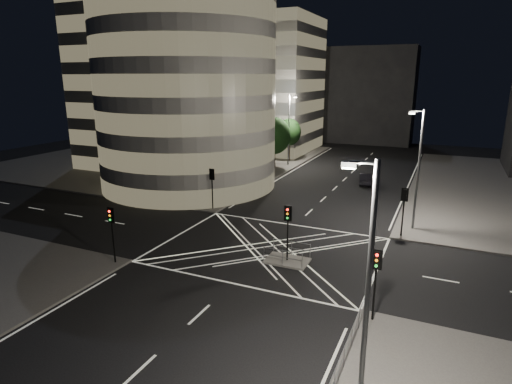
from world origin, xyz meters
The scene contains 24 objects.
ground centered at (0.00, 0.00, 0.00)m, with size 120.00×120.00×0.00m, color black.
sidewalk_far_left centered at (-29.00, 27.00, 0.07)m, with size 42.00×42.00×0.15m, color #524F4D.
central_island centered at (2.00, -1.50, 0.07)m, with size 3.00×2.00×0.15m, color slate.
office_tower_curved centered at (-20.74, 18.74, 12.65)m, with size 30.00×29.00×27.20m.
office_block_rear centered at (-22.00, 42.00, 11.15)m, with size 24.00×16.00×22.00m, color gray.
building_far_end centered at (-4.00, 58.00, 9.00)m, with size 18.00×8.00×18.00m, color black.
tree_a centered at (-10.50, 9.00, 4.89)m, with size 4.64×4.64×7.41m.
tree_b centered at (-10.50, 15.00, 5.22)m, with size 4.21×4.21×7.51m.
tree_c centered at (-10.50, 21.00, 5.04)m, with size 4.10×4.10×7.26m.
tree_d centered at (-10.50, 27.00, 4.71)m, with size 4.46×4.46×7.13m.
tree_e centered at (-10.50, 33.00, 4.51)m, with size 3.55×3.55×6.41m.
traffic_signal_fl centered at (-8.80, 6.80, 2.91)m, with size 0.55×0.22×4.00m.
traffic_signal_nl centered at (-8.80, -6.80, 2.91)m, with size 0.55×0.22×4.00m.
traffic_signal_fr centered at (8.80, 6.80, 2.91)m, with size 0.55×0.22×4.00m.
traffic_signal_nr centered at (8.80, -6.80, 2.91)m, with size 0.55×0.22×4.00m.
traffic_signal_island centered at (2.00, -1.50, 2.91)m, with size 0.55×0.22×4.00m.
street_lamp_left_near centered at (-9.44, 12.00, 5.54)m, with size 1.25×0.25×10.00m.
street_lamp_left_far centered at (-9.44, 30.00, 5.54)m, with size 1.25×0.25×10.00m.
street_lamp_right_far centered at (9.44, 9.00, 5.54)m, with size 1.25×0.25×10.00m.
street_lamp_right_near centered at (9.44, -14.00, 5.54)m, with size 1.25×0.25×10.00m.
railing_near_right centered at (8.30, -12.15, 0.70)m, with size 0.06×11.70×1.10m, color slate.
railing_island_south centered at (2.00, -2.40, 0.70)m, with size 2.80×0.06×1.10m, color slate.
railing_island_north centered at (2.00, -0.60, 0.70)m, with size 2.80×0.06×1.10m, color slate.
sedan centered at (2.82, 23.55, 0.68)m, with size 1.44×4.12×1.36m, color black.
Camera 1 is at (11.47, -27.79, 12.71)m, focal length 30.00 mm.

